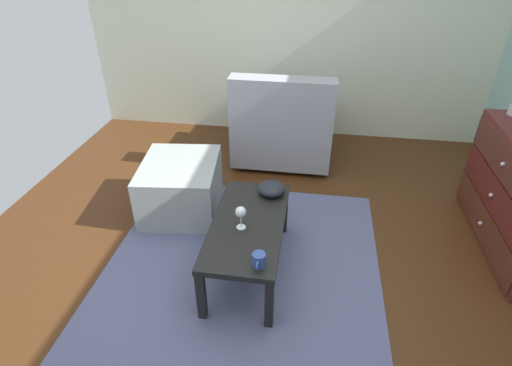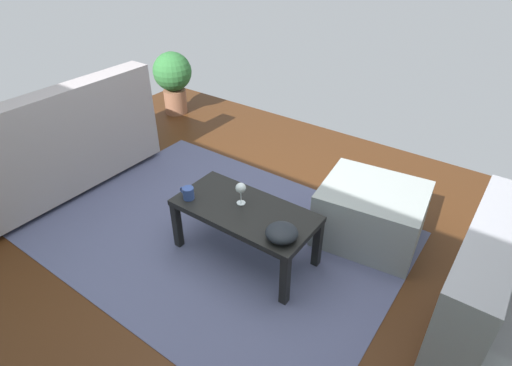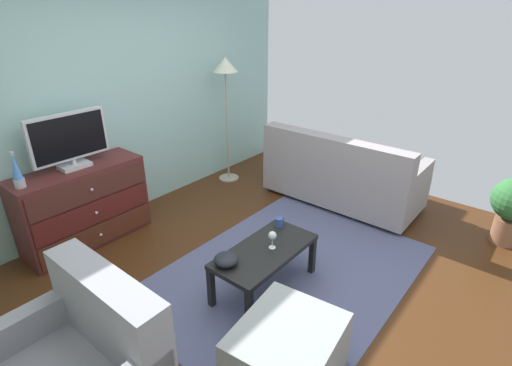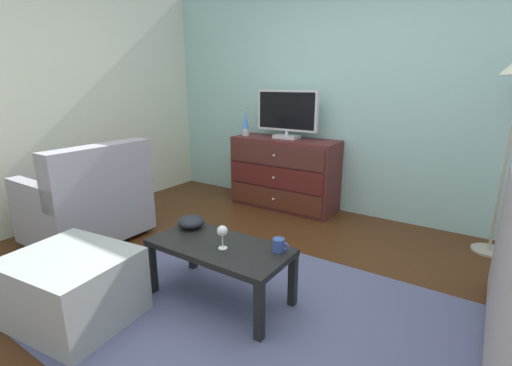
% 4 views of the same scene
% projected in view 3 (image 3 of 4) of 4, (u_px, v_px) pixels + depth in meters
% --- Properties ---
extents(ground_plane, '(5.42, 4.60, 0.05)m').
position_uv_depth(ground_plane, '(258.00, 277.00, 3.56)').
color(ground_plane, '#452611').
extents(wall_accent_rear, '(5.42, 0.12, 2.55)m').
position_uv_depth(wall_accent_rear, '(112.00, 105.00, 4.20)').
color(wall_accent_rear, '#96C4BC').
rests_on(wall_accent_rear, ground_plane).
extents(area_rug, '(2.60, 1.90, 0.01)m').
position_uv_depth(area_rug, '(288.00, 273.00, 3.58)').
color(area_rug, '#53587A').
rests_on(area_rug, ground_plane).
extents(dresser, '(1.24, 0.49, 0.82)m').
position_uv_depth(dresser, '(84.00, 205.00, 3.92)').
color(dresser, '#532221').
rests_on(dresser, ground_plane).
extents(tv, '(0.74, 0.18, 0.54)m').
position_uv_depth(tv, '(69.00, 140.00, 3.65)').
color(tv, silver).
rests_on(tv, dresser).
extents(lava_lamp, '(0.09, 0.09, 0.33)m').
position_uv_depth(lava_lamp, '(17.00, 172.00, 3.30)').
color(lava_lamp, '#B7B7BC').
rests_on(lava_lamp, dresser).
extents(coffee_table, '(0.96, 0.46, 0.40)m').
position_uv_depth(coffee_table, '(265.00, 254.00, 3.25)').
color(coffee_table, black).
rests_on(coffee_table, ground_plane).
extents(wine_glass, '(0.07, 0.07, 0.16)m').
position_uv_depth(wine_glass, '(272.00, 236.00, 3.20)').
color(wine_glass, silver).
rests_on(wine_glass, coffee_table).
extents(mug, '(0.11, 0.08, 0.08)m').
position_uv_depth(mug, '(279.00, 222.00, 3.55)').
color(mug, '#334C97').
rests_on(mug, coffee_table).
extents(bowl_decorative, '(0.20, 0.20, 0.09)m').
position_uv_depth(bowl_decorative, '(226.00, 259.00, 3.02)').
color(bowl_decorative, black).
rests_on(bowl_decorative, coffee_table).
extents(couch_large, '(0.85, 1.87, 0.91)m').
position_uv_depth(couch_large, '(341.00, 175.00, 4.75)').
color(couch_large, '#332319').
rests_on(couch_large, ground_plane).
extents(ottoman, '(0.77, 0.68, 0.43)m').
position_uv_depth(ottoman, '(287.00, 354.00, 2.48)').
color(ottoman, '#929897').
rests_on(ottoman, ground_plane).
extents(standing_lamp, '(0.32, 0.32, 1.68)m').
position_uv_depth(standing_lamp, '(226.00, 77.00, 4.94)').
color(standing_lamp, '#A59E8C').
rests_on(standing_lamp, ground_plane).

